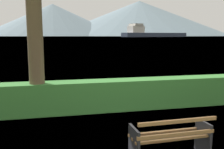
# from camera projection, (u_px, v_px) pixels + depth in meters

# --- Properties ---
(water_surface) EXTENTS (620.00, 620.00, 0.00)m
(water_surface) POSITION_uv_depth(u_px,v_px,m) (54.00, 37.00, 301.08)
(water_surface) COLOR #6B8EA3
(water_surface) RESTS_ON ground_plane
(park_bench) EXTENTS (1.54, 0.61, 0.87)m
(park_bench) POSITION_uv_depth(u_px,v_px,m) (171.00, 138.00, 4.87)
(park_bench) COLOR #A0703F
(park_bench) RESTS_ON ground_plane
(hedge_row) EXTENTS (11.60, 0.71, 0.95)m
(hedge_row) POSITION_uv_depth(u_px,v_px,m) (123.00, 94.00, 8.21)
(hedge_row) COLOR #387A33
(hedge_row) RESTS_ON ground_plane
(cargo_ship_large) EXTENTS (83.71, 35.25, 14.36)m
(cargo_ship_large) POSITION_uv_depth(u_px,v_px,m) (151.00, 33.00, 291.18)
(cargo_ship_large) COLOR #2D384C
(cargo_ship_large) RESTS_ON water_surface
(distant_hills) EXTENTS (886.83, 415.22, 80.41)m
(distant_hills) POSITION_uv_depth(u_px,v_px,m) (40.00, 18.00, 550.29)
(distant_hills) COLOR slate
(distant_hills) RESTS_ON ground_plane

